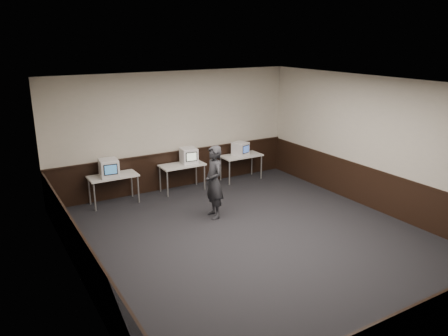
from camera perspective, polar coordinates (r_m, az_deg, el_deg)
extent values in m
plane|color=black|center=(9.19, 4.40, -9.53)|extent=(8.00, 8.00, 0.00)
plane|color=white|center=(8.28, 4.90, 10.72)|extent=(8.00, 8.00, 0.00)
plane|color=beige|center=(11.98, -6.43, 4.85)|extent=(7.00, 0.00, 7.00)
plane|color=beige|center=(7.27, -18.66, -4.02)|extent=(0.00, 8.00, 8.00)
plane|color=beige|center=(10.93, 19.86, 2.76)|extent=(0.00, 8.00, 8.00)
cube|color=black|center=(12.24, -6.23, -0.21)|extent=(6.98, 0.04, 1.00)
cube|color=black|center=(6.56, 25.85, -18.13)|extent=(6.98, 0.04, 1.00)
cube|color=black|center=(7.71, -17.74, -11.65)|extent=(0.04, 7.98, 1.00)
cube|color=black|center=(11.22, 19.24, -2.70)|extent=(0.04, 7.98, 1.00)
cube|color=black|center=(12.08, -6.27, 2.12)|extent=(6.98, 0.06, 0.04)
cube|color=silver|center=(11.21, -14.31, -1.03)|extent=(1.20, 0.60, 0.04)
cylinder|color=#999999|center=(10.97, -16.54, -3.68)|extent=(0.04, 0.04, 0.71)
cylinder|color=#999999|center=(11.26, -11.13, -2.76)|extent=(0.04, 0.04, 0.71)
cylinder|color=#999999|center=(11.43, -17.17, -2.90)|extent=(0.04, 0.04, 0.71)
cylinder|color=#999999|center=(11.71, -11.96, -2.04)|extent=(0.04, 0.04, 0.71)
cube|color=silver|center=(11.84, -5.50, 0.38)|extent=(1.20, 0.60, 0.04)
cylinder|color=#999999|center=(11.53, -7.39, -2.11)|extent=(0.04, 0.04, 0.71)
cylinder|color=#999999|center=(11.97, -2.56, -1.25)|extent=(0.04, 0.04, 0.71)
cylinder|color=#999999|center=(11.97, -8.34, -1.43)|extent=(0.04, 0.04, 0.71)
cylinder|color=#999999|center=(12.40, -3.65, -0.63)|extent=(0.04, 0.04, 0.71)
cube|color=silver|center=(12.73, 2.26, 1.62)|extent=(1.20, 0.60, 0.04)
cylinder|color=#999999|center=(12.35, 0.72, -0.66)|extent=(0.04, 0.04, 0.71)
cylinder|color=#999999|center=(12.93, 4.89, 0.09)|extent=(0.04, 0.04, 0.71)
cylinder|color=#999999|center=(12.76, -0.45, -0.08)|extent=(0.04, 0.04, 0.71)
cylinder|color=#999999|center=(13.32, 3.65, 0.63)|extent=(0.04, 0.04, 0.71)
cube|color=white|center=(11.07, -14.80, 0.01)|extent=(0.48, 0.50, 0.44)
cube|color=black|center=(10.85, -14.58, -0.20)|extent=(0.33, 0.05, 0.27)
cube|color=teal|center=(10.84, -14.57, -0.22)|extent=(0.29, 0.03, 0.22)
cube|color=white|center=(11.90, -4.63, 1.64)|extent=(0.47, 0.48, 0.42)
cube|color=black|center=(11.70, -4.26, 1.48)|extent=(0.31, 0.05, 0.25)
cube|color=silver|center=(11.69, -4.25, 1.46)|extent=(0.27, 0.03, 0.21)
cube|color=white|center=(12.66, 2.15, 2.53)|extent=(0.49, 0.51, 0.38)
cube|color=black|center=(12.53, 2.88, 2.46)|extent=(0.28, 0.11, 0.23)
cube|color=#324F95|center=(12.53, 2.91, 2.46)|extent=(0.24, 0.08, 0.19)
imported|color=#232428|center=(10.04, -1.33, -1.85)|extent=(0.48, 0.67, 1.71)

